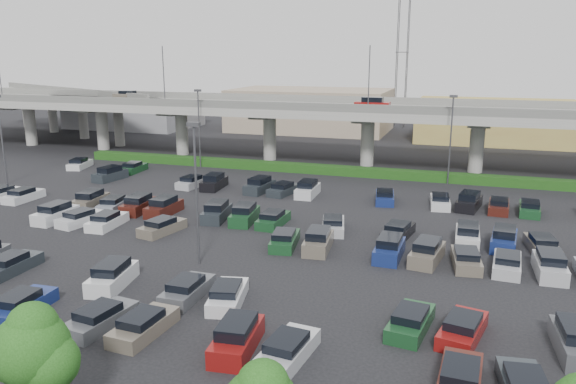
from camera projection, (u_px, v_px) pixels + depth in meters
The scene contains 9 objects.
ground at pixel (242, 231), 48.28m from camera, with size 280.00×280.00×0.00m, color black.
overpass at pixel (330, 113), 76.16m from camera, with size 150.00×13.00×15.80m.
on_ramp at pixel (68, 98), 102.04m from camera, with size 50.93×30.13×8.80m.
hedge at pixel (318, 169), 71.20m from camera, with size 66.00×1.60×1.10m, color #163F12.
tree_row at pixel (3, 342), 22.75m from camera, with size 65.07×3.66×5.94m.
parked_cars at pixel (248, 238), 44.54m from camera, with size 63.07×41.69×1.67m.
light_poles at pixel (206, 153), 49.86m from camera, with size 66.90×48.38×10.30m.
distant_buildings at pixel (438, 117), 100.65m from camera, with size 138.00×24.00×9.00m.
comm_tower at pixel (403, 49), 111.55m from camera, with size 2.40×2.40×30.00m.
Camera 1 is at (18.11, -42.51, 14.93)m, focal length 35.00 mm.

